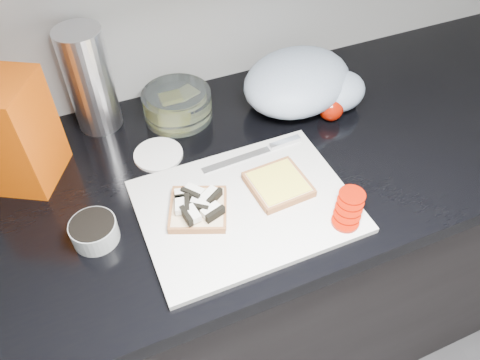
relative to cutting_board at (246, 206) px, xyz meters
The scene contains 14 objects.
base_cabinet 0.49m from the cutting_board, 104.29° to the left, with size 3.50×0.60×0.86m, color black.
countertop 0.14m from the cutting_board, 104.29° to the left, with size 3.50×0.64×0.04m, color black.
cutting_board is the anchor object (origin of this frame).
bread_left 0.09m from the cutting_board, 167.64° to the left, with size 0.14×0.14×0.03m.
bread_right 0.08m from the cutting_board, 11.71° to the left, with size 0.12×0.12×0.02m.
tomato_slices 0.19m from the cutting_board, 29.01° to the right, with size 0.10×0.11×0.02m.
knife 0.15m from the cutting_board, 51.42° to the left, with size 0.23×0.03×0.01m.
seed_tub 0.28m from the cutting_board, behind, with size 0.08×0.08×0.04m.
tub_lid 0.24m from the cutting_board, 118.65° to the left, with size 0.10×0.10×0.01m, color white.
glass_bowl 0.32m from the cutting_board, 95.79° to the left, with size 0.16×0.16×0.07m.
bread_bag 0.47m from the cutting_board, 145.24° to the left, with size 0.14×0.13×0.23m, color #F04004.
steel_canister 0.43m from the cutting_board, 119.21° to the left, with size 0.10×0.10×0.23m, color silver.
grocery_bag 0.36m from the cutting_board, 44.59° to the left, with size 0.33×0.29×0.12m.
whole_tomatoes 0.34m from the cutting_board, 30.89° to the left, with size 0.06×0.06×0.06m.
Camera 1 is at (-0.21, 0.54, 1.59)m, focal length 35.00 mm.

